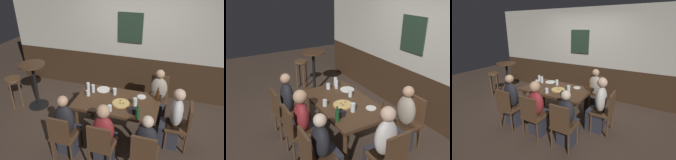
{
  "view_description": "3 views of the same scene",
  "coord_description": "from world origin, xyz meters",
  "views": [
    {
      "loc": [
        0.92,
        -3.23,
        2.94
      ],
      "look_at": [
        -0.14,
        0.14,
        1.07
      ],
      "focal_mm": 35.59,
      "sensor_mm": 36.0,
      "label": 1
    },
    {
      "loc": [
        2.88,
        -1.76,
        2.55
      ],
      "look_at": [
        -0.12,
        -0.04,
        1.09
      ],
      "focal_mm": 37.3,
      "sensor_mm": 36.0,
      "label": 2
    },
    {
      "loc": [
        1.89,
        -2.96,
        2.09
      ],
      "look_at": [
        0.17,
        0.05,
        0.95
      ],
      "focal_mm": 26.37,
      "sensor_mm": 36.0,
      "label": 3
    }
  ],
  "objects": [
    {
      "name": "side_bar_table",
      "position": [
        -1.99,
        0.35,
        0.62
      ],
      "size": [
        0.56,
        0.56,
        1.05
      ],
      "color": "black",
      "rests_on": "ground_plane"
    },
    {
      "name": "plate_white_large",
      "position": [
        -0.36,
        0.29,
        0.75
      ],
      "size": [
        0.26,
        0.26,
        0.01
      ],
      "primitive_type": "cylinder",
      "color": "white",
      "rests_on": "dining_table"
    },
    {
      "name": "chair_right_far",
      "position": [
        0.66,
        0.86,
        0.5
      ],
      "size": [
        0.4,
        0.4,
        0.88
      ],
      "color": "#513521",
      "rests_on": "ground_plane"
    },
    {
      "name": "person_mid_near",
      "position": [
        0.0,
        -0.7,
        0.48
      ],
      "size": [
        0.34,
        0.37,
        1.12
      ],
      "color": "#2D2D38",
      "rests_on": "ground_plane"
    },
    {
      "name": "pint_glass_stout",
      "position": [
        -0.1,
        0.19,
        0.8
      ],
      "size": [
        0.07,
        0.07,
        0.13
      ],
      "color": "silver",
      "rests_on": "dining_table"
    },
    {
      "name": "person_head_east",
      "position": [
        1.0,
        0.0,
        0.49
      ],
      "size": [
        0.37,
        0.34,
        1.16
      ],
      "color": "#2D2D38",
      "rests_on": "ground_plane"
    },
    {
      "name": "chair_head_east",
      "position": [
        1.17,
        0.0,
        0.5
      ],
      "size": [
        0.4,
        0.4,
        0.88
      ],
      "color": "#513521",
      "rests_on": "ground_plane"
    },
    {
      "name": "chair_left_near",
      "position": [
        -0.66,
        -0.86,
        0.5
      ],
      "size": [
        0.4,
        0.4,
        0.88
      ],
      "color": "#513521",
      "rests_on": "ground_plane"
    },
    {
      "name": "wall_back",
      "position": [
        -0.0,
        1.65,
        1.3
      ],
      "size": [
        6.4,
        0.13,
        2.6
      ],
      "color": "#3D2819",
      "rests_on": "ground_plane"
    },
    {
      "name": "bar_stool",
      "position": [
        -2.44,
        0.2,
        0.56
      ],
      "size": [
        0.34,
        0.34,
        0.72
      ],
      "color": "brown",
      "rests_on": "ground_plane"
    },
    {
      "name": "dining_table",
      "position": [
        0.0,
        0.0,
        0.65
      ],
      "size": [
        1.5,
        0.89,
        0.74
      ],
      "color": "#472D1C",
      "rests_on": "ground_plane"
    },
    {
      "name": "person_right_far",
      "position": [
        0.66,
        0.7,
        0.46
      ],
      "size": [
        0.34,
        0.37,
        1.11
      ],
      "color": "#2D2D38",
      "rests_on": "ground_plane"
    },
    {
      "name": "pint_glass_amber",
      "position": [
        -0.64,
        0.2,
        0.81
      ],
      "size": [
        0.06,
        0.06,
        0.16
      ],
      "color": "silver",
      "rests_on": "dining_table"
    },
    {
      "name": "condiment_caddy",
      "position": [
        0.35,
        -0.27,
        0.79
      ],
      "size": [
        0.11,
        0.09,
        0.09
      ],
      "primitive_type": "cube",
      "color": "black",
      "rests_on": "dining_table"
    },
    {
      "name": "chair_right_near",
      "position": [
        0.66,
        -0.86,
        0.5
      ],
      "size": [
        0.4,
        0.4,
        0.88
      ],
      "color": "#513521",
      "rests_on": "ground_plane"
    },
    {
      "name": "pizza",
      "position": [
        0.09,
        -0.07,
        0.75
      ],
      "size": [
        0.31,
        0.31,
        0.03
      ],
      "color": "tan",
      "rests_on": "dining_table"
    },
    {
      "name": "person_right_near",
      "position": [
        0.66,
        -0.69,
        0.45
      ],
      "size": [
        0.34,
        0.37,
        1.07
      ],
      "color": "#2D2D38",
      "rests_on": "ground_plane"
    },
    {
      "name": "plate_white_small",
      "position": [
        0.4,
        0.25,
        0.75
      ],
      "size": [
        0.16,
        0.16,
        0.01
      ],
      "primitive_type": "cylinder",
      "color": "white",
      "rests_on": "dining_table"
    },
    {
      "name": "chair_mid_near",
      "position": [
        0.0,
        -0.86,
        0.5
      ],
      "size": [
        0.4,
        0.4,
        0.88
      ],
      "color": "#513521",
      "rests_on": "ground_plane"
    },
    {
      "name": "pint_glass_pale",
      "position": [
        -0.03,
        -0.33,
        0.79
      ],
      "size": [
        0.07,
        0.07,
        0.11
      ],
      "color": "silver",
      "rests_on": "dining_table"
    },
    {
      "name": "tumbler_short",
      "position": [
        0.34,
        -0.04,
        0.8
      ],
      "size": [
        0.07,
        0.07,
        0.14
      ],
      "color": "silver",
      "rests_on": "dining_table"
    },
    {
      "name": "person_left_near",
      "position": [
        -0.66,
        -0.7,
        0.48
      ],
      "size": [
        0.34,
        0.37,
        1.15
      ],
      "color": "#2D2D38",
      "rests_on": "ground_plane"
    },
    {
      "name": "beer_glass_tall",
      "position": [
        -0.52,
        0.15,
        0.81
      ],
      "size": [
        0.06,
        0.06,
        0.16
      ],
      "color": "silver",
      "rests_on": "dining_table"
    },
    {
      "name": "ground_plane",
      "position": [
        0.0,
        0.0,
        0.0
      ],
      "size": [
        12.0,
        12.0,
        0.0
      ],
      "primitive_type": "plane",
      "color": "#423328"
    },
    {
      "name": "beer_bottle_brown",
      "position": [
        0.69,
        0.24,
        0.84
      ],
      "size": [
        0.06,
        0.06,
        0.26
      ],
      "color": "#42230F",
      "rests_on": "dining_table"
    },
    {
      "name": "beer_bottle_green",
      "position": [
        0.45,
        -0.38,
        0.83
      ],
      "size": [
        0.06,
        0.06,
        0.24
      ],
      "color": "#194723",
      "rests_on": "dining_table"
    },
    {
      "name": "tumbler_water",
      "position": [
        -0.57,
        0.01,
        0.79
      ],
      "size": [
        0.07,
        0.07,
        0.11
      ],
      "color": "silver",
      "rests_on": "dining_table"
    }
  ]
}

